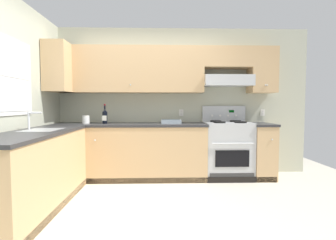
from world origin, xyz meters
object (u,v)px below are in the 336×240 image
bowl (171,122)px  paper_towel_roll (86,119)px  stove (227,149)px  wine_bottle (105,116)px

bowl → paper_towel_roll: paper_towel_roll is taller
stove → bowl: stove is taller
bowl → stove: bearing=-2.2°
stove → bowl: size_ratio=3.67×
stove → wine_bottle: bearing=-179.9°
bowl → paper_towel_roll: bearing=179.9°
stove → bowl: (-0.94, 0.04, 0.45)m
stove → wine_bottle: wine_bottle is taller
wine_bottle → paper_towel_roll: 0.33m
stove → wine_bottle: size_ratio=3.74×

